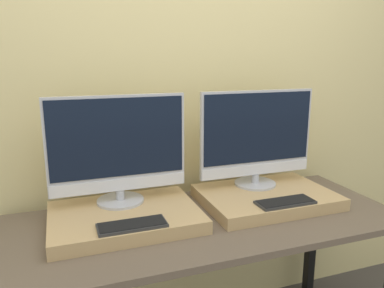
% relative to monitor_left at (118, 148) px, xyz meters
% --- Properties ---
extents(wall_back, '(8.00, 0.04, 2.60)m').
position_rel_monitor_left_xyz_m(wall_back, '(0.36, 0.24, 0.20)').
color(wall_back, '#DBC684').
rests_on(wall_back, ground_plane).
extents(workbench, '(1.80, 0.72, 0.78)m').
position_rel_monitor_left_xyz_m(workbench, '(0.36, -0.19, -0.39)').
color(workbench, brown).
rests_on(workbench, ground_plane).
extents(wooden_riser_left, '(0.64, 0.47, 0.06)m').
position_rel_monitor_left_xyz_m(wooden_riser_left, '(0.00, -0.11, -0.29)').
color(wooden_riser_left, tan).
rests_on(wooden_riser_left, workbench).
extents(monitor_left, '(0.62, 0.22, 0.50)m').
position_rel_monitor_left_xyz_m(monitor_left, '(0.00, 0.00, 0.00)').
color(monitor_left, '#B2B2B7').
rests_on(monitor_left, wooden_riser_left).
extents(keyboard_left, '(0.27, 0.11, 0.01)m').
position_rel_monitor_left_xyz_m(keyboard_left, '(-0.00, -0.28, -0.25)').
color(keyboard_left, '#2D2D2D').
rests_on(keyboard_left, wooden_riser_left).
extents(wooden_riser_right, '(0.64, 0.47, 0.06)m').
position_rel_monitor_left_xyz_m(wooden_riser_right, '(0.71, -0.11, -0.29)').
color(wooden_riser_right, tan).
rests_on(wooden_riser_right, workbench).
extents(monitor_right, '(0.62, 0.22, 0.50)m').
position_rel_monitor_left_xyz_m(monitor_right, '(0.71, 0.00, 0.00)').
color(monitor_right, '#B2B2B7').
rests_on(monitor_right, wooden_riser_right).
extents(keyboard_right, '(0.27, 0.11, 0.01)m').
position_rel_monitor_left_xyz_m(keyboard_right, '(0.71, -0.28, -0.25)').
color(keyboard_right, '#2D2D2D').
rests_on(keyboard_right, wooden_riser_right).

